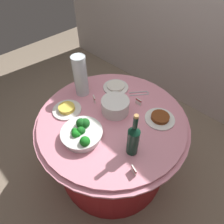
# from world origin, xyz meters

# --- Properties ---
(ground_plane) EXTENTS (6.00, 6.00, 0.00)m
(ground_plane) POSITION_xyz_m (0.00, 0.00, 0.00)
(ground_plane) COLOR gray
(buffet_table) EXTENTS (1.16, 1.16, 0.74)m
(buffet_table) POSITION_xyz_m (0.00, 0.00, 0.38)
(buffet_table) COLOR maroon
(buffet_table) RESTS_ON ground_plane
(broccoli_bowl) EXTENTS (0.28, 0.28, 0.12)m
(broccoli_bowl) POSITION_xyz_m (-0.01, -0.27, 0.78)
(broccoli_bowl) COLOR white
(broccoli_bowl) RESTS_ON buffet_table
(plate_stack) EXTENTS (0.21, 0.21, 0.11)m
(plate_stack) POSITION_xyz_m (-0.02, 0.06, 0.80)
(plate_stack) COLOR white
(plate_stack) RESTS_ON buffet_table
(wine_bottle) EXTENTS (0.07, 0.07, 0.34)m
(wine_bottle) POSITION_xyz_m (0.30, -0.12, 0.87)
(wine_bottle) COLOR #0F3222
(wine_bottle) RESTS_ON buffet_table
(decorative_fruit_vase) EXTENTS (0.11, 0.11, 0.34)m
(decorative_fruit_vase) POSITION_xyz_m (-0.37, 0.02, 0.89)
(decorative_fruit_vase) COLOR silver
(decorative_fruit_vase) RESTS_ON buffet_table
(serving_tongs) EXTENTS (0.13, 0.15, 0.01)m
(serving_tongs) POSITION_xyz_m (-0.02, 0.35, 0.74)
(serving_tongs) COLOR silver
(serving_tongs) RESTS_ON buffet_table
(food_plate_fried_egg) EXTENTS (0.22, 0.22, 0.04)m
(food_plate_fried_egg) POSITION_xyz_m (-0.29, -0.20, 0.75)
(food_plate_fried_egg) COLOR white
(food_plate_fried_egg) RESTS_ON buffet_table
(food_plate_rice) EXTENTS (0.22, 0.22, 0.03)m
(food_plate_rice) POSITION_xyz_m (-0.22, 0.27, 0.75)
(food_plate_rice) COLOR white
(food_plate_rice) RESTS_ON buffet_table
(food_plate_stir_fry) EXTENTS (0.22, 0.22, 0.04)m
(food_plate_stir_fry) POSITION_xyz_m (0.27, 0.23, 0.76)
(food_plate_stir_fry) COLOR white
(food_plate_stir_fry) RESTS_ON buffet_table
(label_placard_front) EXTENTS (0.05, 0.01, 0.05)m
(label_placard_front) POSITION_xyz_m (0.06, 0.24, 0.77)
(label_placard_front) COLOR white
(label_placard_front) RESTS_ON buffet_table
(label_placard_mid) EXTENTS (0.05, 0.03, 0.05)m
(label_placard_mid) POSITION_xyz_m (-0.22, 0.02, 0.77)
(label_placard_mid) COLOR white
(label_placard_mid) RESTS_ON buffet_table
(label_placard_rear) EXTENTS (0.05, 0.03, 0.05)m
(label_placard_rear) POSITION_xyz_m (0.40, -0.23, 0.77)
(label_placard_rear) COLOR white
(label_placard_rear) RESTS_ON buffet_table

